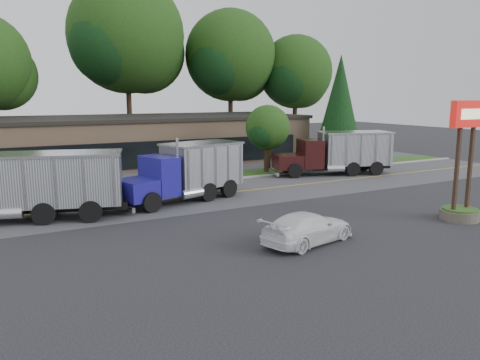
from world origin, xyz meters
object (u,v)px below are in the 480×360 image
object	(u,v)px
dump_truck_maroon	(339,152)
rally_car	(308,228)
bilo_sign	(462,180)
dump_truck_blue	(188,170)
dump_truck_red	(30,185)

from	to	relation	value
dump_truck_maroon	rally_car	size ratio (longest dim) A/B	2.09
bilo_sign	dump_truck_blue	size ratio (longest dim) A/B	0.73
dump_truck_maroon	dump_truck_blue	bearing A→B (deg)	29.88
dump_truck_maroon	rally_car	bearing A→B (deg)	63.70
dump_truck_red	rally_car	size ratio (longest dim) A/B	2.32
dump_truck_maroon	bilo_sign	bearing A→B (deg)	92.46
dump_truck_maroon	rally_car	xyz separation A→B (m)	(-12.87, -13.13, -1.15)
dump_truck_blue	dump_truck_maroon	distance (m)	14.42
dump_truck_blue	rally_car	distance (m)	10.33
dump_truck_red	rally_car	xyz separation A→B (m)	(9.92, -9.69, -1.15)
bilo_sign	rally_car	bearing A→B (deg)	176.02
bilo_sign	dump_truck_blue	distance (m)	14.91
dump_truck_blue	rally_car	xyz separation A→B (m)	(1.25, -10.19, -1.14)
bilo_sign	dump_truck_maroon	distance (m)	14.29
bilo_sign	rally_car	distance (m)	9.13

